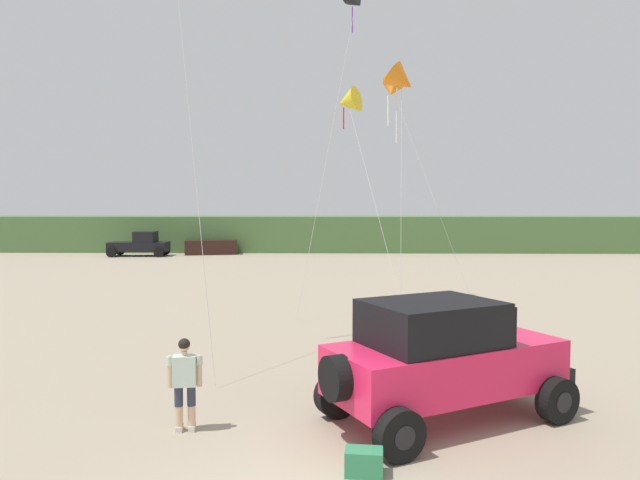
{
  "coord_description": "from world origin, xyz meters",
  "views": [
    {
      "loc": [
        0.25,
        -7.47,
        3.98
      ],
      "look_at": [
        0.02,
        3.57,
        3.32
      ],
      "focal_mm": 31.66,
      "sensor_mm": 36.0,
      "label": 1
    }
  ],
  "objects": [
    {
      "name": "cooler_box",
      "position": [
        0.73,
        0.69,
        0.19
      ],
      "size": [
        0.59,
        0.41,
        0.38
      ],
      "primitive_type": "cube",
      "rotation": [
        0.0,
        0.0,
        -0.09
      ],
      "color": "#2D7F51",
      "rests_on": "ground_plane"
    },
    {
      "name": "person_watching",
      "position": [
        -2.34,
        2.25,
        0.94
      ],
      "size": [
        0.62,
        0.34,
        1.67
      ],
      "color": "#DBB28E",
      "rests_on": "ground_plane"
    },
    {
      "name": "jeep",
      "position": [
        2.32,
        2.85,
        1.2
      ],
      "size": [
        5.0,
        4.11,
        2.26
      ],
      "color": "#EA2151",
      "rests_on": "ground_plane"
    },
    {
      "name": "kite_blue_swept",
      "position": [
        2.51,
        11.12,
        8.05
      ],
      "size": [
        1.43,
        3.3,
        8.75
      ],
      "color": "orange",
      "rests_on": "ground_plane"
    },
    {
      "name": "distant_pickup",
      "position": [
        -15.11,
        37.32,
        0.94
      ],
      "size": [
        4.68,
        2.56,
        1.98
      ],
      "color": "black",
      "rests_on": "ground_plane"
    },
    {
      "name": "distant_sedan",
      "position": [
        -9.79,
        39.04,
        0.6
      ],
      "size": [
        4.45,
        2.5,
        1.2
      ],
      "primitive_type": "cube",
      "rotation": [
        0.0,
        0.0,
        0.2
      ],
      "color": "black",
      "rests_on": "ground_plane"
    },
    {
      "name": "kite_purple_stunt",
      "position": [
        1.2,
        15.54,
        12.17
      ],
      "size": [
        2.82,
        4.6,
        12.79
      ],
      "color": "black",
      "rests_on": "ground_plane"
    },
    {
      "name": "kite_white_parafoil",
      "position": [
        2.48,
        13.62,
        8.31
      ],
      "size": [
        3.34,
        3.12,
        8.96
      ],
      "color": "orange",
      "rests_on": "ground_plane"
    },
    {
      "name": "dune_ridge",
      "position": [
        5.05,
        44.37,
        1.55
      ],
      "size": [
        90.0,
        8.32,
        3.09
      ],
      "primitive_type": "cube",
      "color": "#4C703D",
      "rests_on": "ground_plane"
    },
    {
      "name": "kite_pink_ribbon",
      "position": [
        0.83,
        13.62,
        7.84
      ],
      "size": [
        2.4,
        5.53,
        8.47
      ],
      "color": "yellow",
      "rests_on": "ground_plane"
    }
  ]
}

